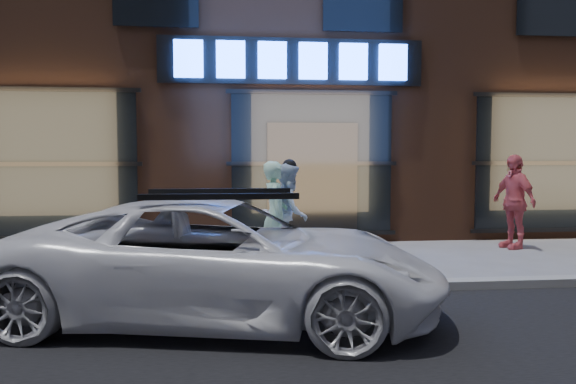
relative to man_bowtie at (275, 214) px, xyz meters
name	(u,v)px	position (x,y,z in m)	size (l,w,h in m)	color
ground	(357,291)	(0.93, -1.76, -0.84)	(90.00, 90.00, 0.00)	slate
curb	(358,287)	(0.93, -1.76, -0.78)	(60.00, 0.25, 0.12)	gray
storefront_building	(290,27)	(0.93, 6.23, 4.31)	(30.20, 8.28, 10.30)	#54301E
man_bowtie	(275,214)	(0.00, 0.00, 0.00)	(0.61, 0.40, 1.68)	#B2EBCA
man_cap	(289,212)	(0.27, 0.39, -0.02)	(0.80, 0.62, 1.64)	white
passerby	(514,201)	(4.64, 1.21, 0.05)	(1.04, 0.43, 1.78)	#DD5B61
white_suv	(220,260)	(-0.84, -2.84, -0.18)	(2.20, 4.77, 1.33)	silver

